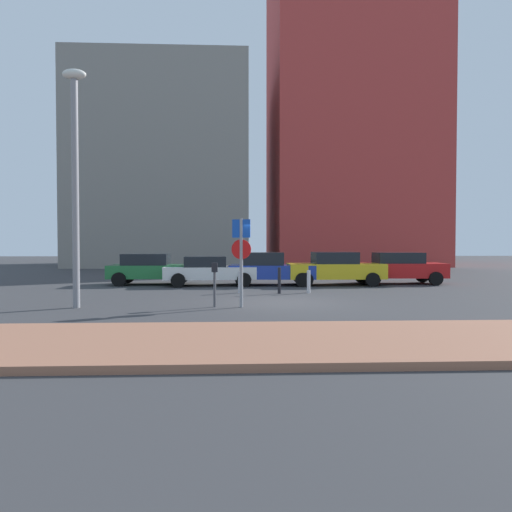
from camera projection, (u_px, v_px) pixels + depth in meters
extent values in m
plane|color=#38383A|center=(281.00, 302.00, 14.30)|extent=(120.00, 120.00, 0.00)
cube|color=#9E664C|center=(314.00, 341.00, 8.19)|extent=(40.00, 3.51, 0.14)
cube|color=#237238|center=(152.00, 271.00, 20.74)|extent=(3.98, 1.82, 0.62)
cube|color=black|center=(146.00, 259.00, 20.71)|extent=(2.13, 1.66, 0.53)
cylinder|color=black|center=(183.00, 276.00, 21.71)|extent=(0.64, 0.23, 0.64)
cylinder|color=black|center=(178.00, 279.00, 19.94)|extent=(0.64, 0.23, 0.64)
cylinder|color=black|center=(128.00, 277.00, 21.55)|extent=(0.64, 0.23, 0.64)
cylinder|color=black|center=(119.00, 279.00, 19.79)|extent=(0.64, 0.23, 0.64)
cube|color=white|center=(211.00, 273.00, 20.21)|extent=(4.41, 1.99, 0.56)
cube|color=black|center=(205.00, 262.00, 20.17)|extent=(1.99, 1.69, 0.48)
cylinder|color=black|center=(241.00, 277.00, 21.23)|extent=(0.65, 0.26, 0.64)
cylinder|color=black|center=(244.00, 280.00, 19.54)|extent=(0.65, 0.26, 0.64)
cylinder|color=black|center=(180.00, 278.00, 20.90)|extent=(0.65, 0.26, 0.64)
cylinder|color=black|center=(178.00, 280.00, 19.21)|extent=(0.65, 0.26, 0.64)
cube|color=#1E389E|center=(272.00, 272.00, 20.48)|extent=(4.08, 2.10, 0.63)
cube|color=black|center=(264.00, 259.00, 20.48)|extent=(1.97, 1.80, 0.59)
cylinder|color=black|center=(299.00, 277.00, 21.36)|extent=(0.65, 0.26, 0.64)
cylinder|color=black|center=(302.00, 280.00, 19.54)|extent=(0.65, 0.26, 0.64)
cylinder|color=black|center=(245.00, 277.00, 21.44)|extent=(0.65, 0.26, 0.64)
cylinder|color=black|center=(242.00, 280.00, 19.62)|extent=(0.65, 0.26, 0.64)
cube|color=gold|center=(335.00, 271.00, 20.46)|extent=(4.45, 1.76, 0.70)
cube|color=black|center=(334.00, 258.00, 20.44)|extent=(1.99, 1.61, 0.54)
cylinder|color=black|center=(362.00, 277.00, 21.40)|extent=(0.64, 0.22, 0.64)
cylinder|color=black|center=(373.00, 280.00, 19.65)|extent=(0.64, 0.22, 0.64)
cylinder|color=black|center=(301.00, 277.00, 21.28)|extent=(0.64, 0.22, 0.64)
cylinder|color=black|center=(306.00, 280.00, 19.53)|extent=(0.64, 0.22, 0.64)
cube|color=red|center=(399.00, 270.00, 21.10)|extent=(4.32, 1.88, 0.69)
cube|color=black|center=(398.00, 258.00, 21.09)|extent=(2.24, 1.64, 0.51)
cylinder|color=black|center=(422.00, 276.00, 21.94)|extent=(0.65, 0.25, 0.64)
cylinder|color=black|center=(436.00, 279.00, 20.27)|extent=(0.65, 0.25, 0.64)
cylinder|color=black|center=(365.00, 276.00, 21.96)|extent=(0.65, 0.25, 0.64)
cylinder|color=black|center=(374.00, 279.00, 20.29)|extent=(0.65, 0.25, 0.64)
cylinder|color=gray|center=(241.00, 263.00, 13.12)|extent=(0.10, 0.10, 2.69)
cube|color=#1447B7|center=(241.00, 229.00, 13.09)|extent=(0.55, 0.15, 0.55)
cylinder|color=red|center=(241.00, 249.00, 13.11)|extent=(0.59, 0.15, 0.60)
cylinder|color=#4C4C51|center=(215.00, 290.00, 13.19)|extent=(0.08, 0.08, 1.07)
cube|color=black|center=(215.00, 267.00, 13.17)|extent=(0.18, 0.14, 0.28)
cylinder|color=gray|center=(75.00, 194.00, 12.97)|extent=(0.20, 0.20, 6.80)
ellipsoid|color=silver|center=(74.00, 74.00, 12.88)|extent=(0.70, 0.36, 0.30)
cylinder|color=#B7B7BC|center=(240.00, 282.00, 17.07)|extent=(0.16, 0.16, 0.85)
cylinder|color=#B7B7BC|center=(309.00, 282.00, 17.10)|extent=(0.14, 0.14, 0.89)
cylinder|color=black|center=(279.00, 281.00, 16.82)|extent=(0.12, 0.12, 1.02)
cube|color=#BF3833|center=(345.00, 106.00, 43.79)|extent=(14.72, 16.46, 31.77)
cube|color=gray|center=(167.00, 171.00, 41.04)|extent=(15.13, 13.07, 17.76)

